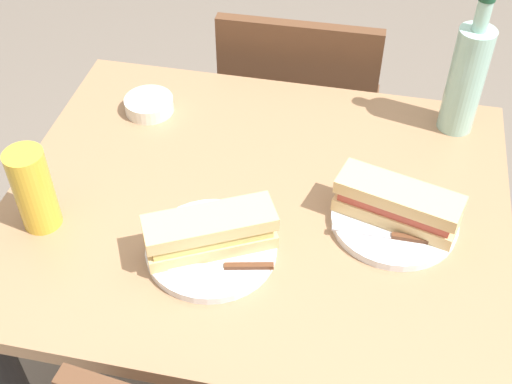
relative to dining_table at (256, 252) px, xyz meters
The scene contains 11 objects.
dining_table is the anchor object (origin of this frame).
chair_near 0.59m from the dining_table, 90.12° to the right, with size 0.40×0.40×0.85m.
plate_near 0.29m from the dining_table, behind, with size 0.22×0.22×0.01m, color white.
baguette_sandwich_near 0.31m from the dining_table, behind, with size 0.22×0.12×0.07m.
knife_near 0.30m from the dining_table, 167.44° to the left, with size 0.18×0.01×0.01m.
plate_far 0.21m from the dining_table, 70.62° to the left, with size 0.22×0.22×0.01m, color white.
baguette_sandwich_far 0.24m from the dining_table, 70.62° to the left, with size 0.22×0.16×0.07m.
knife_far 0.24m from the dining_table, 85.49° to the left, with size 0.18×0.05×0.01m.
water_bottle 0.53m from the dining_table, 140.30° to the right, with size 0.07×0.07×0.30m.
beer_glass 0.44m from the dining_table, 20.18° to the left, with size 0.07×0.07×0.16m, color gold.
olive_bowl 0.38m from the dining_table, 38.27° to the right, with size 0.10×0.10×0.03m, color silver.
Camera 1 is at (-0.18, 0.85, 1.62)m, focal length 47.28 mm.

